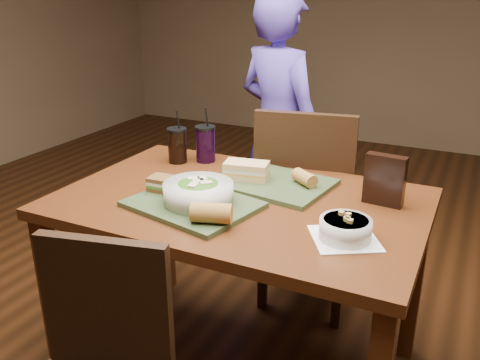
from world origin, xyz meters
The scene contains 14 objects.
dining_table centered at (0.00, 0.00, 0.66)m, with size 1.30×0.85×0.75m.
chair_far centered at (0.10, 0.52, 0.55)m, with size 0.49×0.50×0.99m.
diner centered at (-0.24, 0.97, 0.74)m, with size 0.54×0.35×1.47m, color #4F3A9F.
tray_near centered at (-0.11, -0.14, 0.76)m, with size 0.42×0.32×0.02m, color #344426.
tray_far centered at (0.06, 0.17, 0.76)m, with size 0.42×0.32×0.02m, color #344426.
salad_bowl centered at (-0.09, -0.13, 0.81)m, with size 0.24×0.24×0.08m.
soup_bowl centered at (0.42, -0.15, 0.79)m, with size 0.26×0.26×0.08m.
sandwich_near centered at (-0.26, -0.10, 0.79)m, with size 0.11×0.08×0.05m.
sandwich_far centered at (-0.04, 0.15, 0.80)m, with size 0.18×0.12×0.07m.
baguette_near centered at (0.02, -0.26, 0.80)m, with size 0.06×0.06×0.13m, color #AD7533.
baguette_far centered at (0.18, 0.19, 0.79)m, with size 0.05×0.05×0.10m, color #AD7533.
cup_cola centered at (-0.42, 0.25, 0.83)m, with size 0.09×0.09×0.23m.
cup_berry centered at (-0.32, 0.31, 0.83)m, with size 0.09×0.09×0.24m.
chip_bag centered at (0.47, 0.17, 0.84)m, with size 0.14×0.04×0.18m, color black.
Camera 1 is at (0.74, -1.52, 1.46)m, focal length 38.00 mm.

